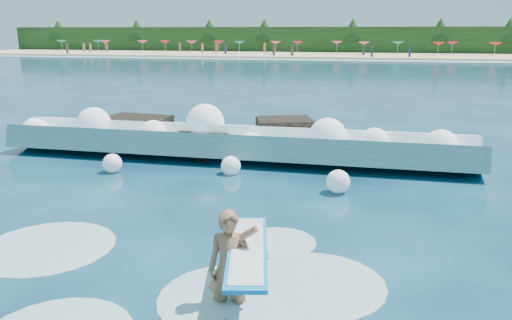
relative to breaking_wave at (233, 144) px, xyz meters
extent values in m
plane|color=#072139|center=(0.37, -6.67, -0.48)|extent=(200.00, 200.00, 0.00)
cube|color=tan|center=(0.37, 71.33, -0.28)|extent=(140.00, 20.00, 0.40)
cube|color=silver|center=(0.37, 60.33, -0.44)|extent=(140.00, 5.00, 0.08)
cube|color=black|center=(0.37, 81.33, 2.02)|extent=(140.00, 4.00, 5.00)
cube|color=teal|center=(0.00, -0.16, -0.08)|extent=(16.04, 2.44, 1.34)
cube|color=white|center=(0.00, 0.64, 0.32)|extent=(16.04, 1.13, 0.62)
cube|color=black|center=(-4.17, 1.10, -0.04)|extent=(2.50, 1.96, 1.29)
cube|color=black|center=(-1.17, 0.30, -0.14)|extent=(2.25, 2.17, 0.99)
cube|color=black|center=(1.53, 1.50, 0.00)|extent=(2.38, 2.13, 1.38)
imported|color=brown|center=(2.51, -9.32, 0.15)|extent=(0.76, 0.56, 1.93)
cube|color=#0C88D8|center=(2.79, -9.27, 0.48)|extent=(1.15, 2.70, 0.07)
cube|color=white|center=(2.79, -9.27, 0.50)|extent=(1.00, 2.46, 0.07)
sphere|color=white|center=(-7.35, -0.58, 0.21)|extent=(1.03, 1.03, 1.03)
sphere|color=white|center=(-5.37, 0.12, 0.45)|extent=(1.26, 1.26, 1.26)
sphere|color=white|center=(-2.98, 0.06, 0.19)|extent=(1.02, 1.02, 1.02)
sphere|color=white|center=(-1.16, 0.45, 0.62)|extent=(1.35, 1.35, 1.35)
sphere|color=white|center=(0.72, -0.51, 0.07)|extent=(0.93, 0.93, 0.93)
sphere|color=white|center=(3.24, -0.07, 0.43)|extent=(1.24, 1.24, 1.24)
sphere|color=white|center=(4.75, 0.05, 0.30)|extent=(0.93, 0.93, 0.93)
sphere|color=white|center=(6.77, -0.10, 0.29)|extent=(1.06, 1.06, 1.06)
sphere|color=white|center=(-3.19, -2.62, -0.20)|extent=(0.60, 0.60, 0.60)
sphere|color=white|center=(0.46, -1.98, -0.24)|extent=(0.61, 0.61, 0.61)
sphere|color=white|center=(3.81, -3.15, -0.16)|extent=(0.65, 0.65, 0.65)
ellipsoid|color=silver|center=(2.45, -9.13, -0.48)|extent=(2.45, 2.45, 0.12)
ellipsoid|color=silver|center=(3.76, -8.32, -0.48)|extent=(2.51, 2.51, 0.13)
ellipsoid|color=silver|center=(-1.76, -8.01, -0.48)|extent=(2.76, 2.76, 0.14)
ellipsoid|color=silver|center=(2.81, -6.71, -0.48)|extent=(1.62, 1.62, 0.08)
cone|color=#137968|center=(-55.49, 73.79, 1.77)|extent=(2.00, 2.00, 0.50)
cone|color=#137968|center=(-48.10, 74.68, 1.77)|extent=(2.00, 2.00, 0.50)
cone|color=#CB3B69|center=(-45.14, 72.17, 1.77)|extent=(2.00, 2.00, 0.50)
cone|color=#CB3B69|center=(-37.81, 72.93, 1.77)|extent=(2.00, 2.00, 0.50)
cone|color=red|center=(-33.28, 73.01, 1.77)|extent=(2.00, 2.00, 0.50)
cone|color=#CB3B69|center=(-27.62, 71.91, 1.77)|extent=(2.00, 2.00, 0.50)
cone|color=red|center=(-22.78, 72.85, 1.77)|extent=(2.00, 2.00, 0.50)
cone|color=#137968|center=(-18.42, 70.99, 1.77)|extent=(2.00, 2.00, 0.50)
cone|color=#CB3B69|center=(-11.99, 71.51, 1.77)|extent=(2.00, 2.00, 0.50)
cone|color=red|center=(-8.43, 72.98, 1.77)|extent=(2.00, 2.00, 0.50)
cone|color=#CB3B69|center=(-1.70, 75.39, 1.77)|extent=(2.00, 2.00, 0.50)
cone|color=#CB3B69|center=(3.08, 71.65, 1.77)|extent=(2.00, 2.00, 0.50)
cone|color=#137968|center=(8.70, 73.98, 1.77)|extent=(2.00, 2.00, 0.50)
cone|color=red|center=(14.88, 70.90, 1.77)|extent=(2.00, 2.00, 0.50)
cone|color=red|center=(17.57, 74.93, 1.77)|extent=(2.00, 2.00, 0.50)
cone|color=red|center=(23.59, 71.62, 1.77)|extent=(2.00, 2.00, 0.50)
cube|color=#3F332D|center=(-17.58, 72.99, 0.72)|extent=(0.35, 0.22, 1.60)
cube|color=#8C664C|center=(-25.11, 69.18, 0.68)|extent=(0.35, 0.22, 1.52)
cube|color=#262633|center=(-50.62, 62.13, 0.32)|extent=(0.35, 0.22, 1.44)
cube|color=brown|center=(-7.99, 64.50, 0.68)|extent=(0.35, 0.22, 1.53)
cube|color=#8C664C|center=(-49.52, 68.23, 0.70)|extent=(0.35, 0.22, 1.57)
cube|color=#262633|center=(-44.63, 67.81, 0.60)|extent=(0.35, 0.22, 1.37)
cube|color=brown|center=(-38.66, 62.16, 0.36)|extent=(0.35, 0.22, 1.53)
cube|color=#3F332D|center=(-23.04, 65.59, 0.60)|extent=(0.35, 0.22, 1.37)
cube|color=#8C664C|center=(3.14, 68.66, 0.71)|extent=(0.35, 0.22, 1.59)
cube|color=#262633|center=(-18.00, 66.06, 0.63)|extent=(0.35, 0.22, 1.43)
cube|color=brown|center=(2.33, 66.20, 0.66)|extent=(0.35, 0.22, 1.50)
cube|color=#3F332D|center=(-37.80, 64.95, 0.61)|extent=(0.35, 0.22, 1.39)
cube|color=#8C664C|center=(16.68, 72.59, 0.64)|extent=(0.35, 0.22, 1.44)
cube|color=#262633|center=(-25.56, 71.74, 0.62)|extent=(0.35, 0.22, 1.40)
cube|color=brown|center=(-51.53, 67.04, 0.64)|extent=(0.35, 0.22, 1.44)
cube|color=#3F332D|center=(-30.77, 72.10, 0.60)|extent=(0.35, 0.22, 1.36)
cube|color=#8C664C|center=(-2.55, 64.96, 0.67)|extent=(0.35, 0.22, 1.50)
cube|color=#262633|center=(21.64, 66.45, 0.65)|extent=(0.35, 0.22, 1.47)
cube|color=#3F332D|center=(-25.83, 64.08, 0.72)|extent=(0.35, 0.22, 1.60)
cube|color=#8C664C|center=(-34.25, 73.91, 0.70)|extent=(0.35, 0.22, 1.57)
cube|color=#262633|center=(-45.50, 62.91, 0.29)|extent=(0.35, 0.22, 1.38)
camera|label=1|loc=(4.52, -16.25, 3.80)|focal=35.00mm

